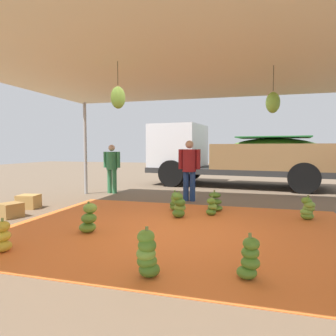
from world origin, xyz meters
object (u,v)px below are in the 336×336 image
object	(u,v)px
banana_bunch_5	(249,259)
banana_bunch_6	(89,219)
cargo_truck_main	(232,154)
crate_0	(11,210)
banana_bunch_10	(215,202)
banana_bunch_1	(175,202)
worker_2	(189,166)
banana_bunch_3	(147,255)
crate_1	(29,202)
banana_bunch_2	(308,209)
worker_0	(112,165)
banana_bunch_4	(2,237)
banana_bunch_9	(179,206)
banana_bunch_7	(212,207)

from	to	relation	value
banana_bunch_5	banana_bunch_6	bearing A→B (deg)	156.91
cargo_truck_main	crate_0	world-z (taller)	cargo_truck_main
cargo_truck_main	crate_0	size ratio (longest dim) A/B	17.30
banana_bunch_10	cargo_truck_main	size ratio (longest dim) A/B	0.07
banana_bunch_1	worker_2	world-z (taller)	worker_2
banana_bunch_3	cargo_truck_main	distance (m)	8.77
crate_1	worker_2	bearing A→B (deg)	29.91
banana_bunch_3	worker_2	world-z (taller)	worker_2
banana_bunch_1	banana_bunch_2	size ratio (longest dim) A/B	0.94
banana_bunch_6	cargo_truck_main	distance (m)	7.61
worker_0	banana_bunch_4	bearing A→B (deg)	-79.72
worker_2	cargo_truck_main	bearing A→B (deg)	76.73
banana_bunch_4	crate_1	distance (m)	3.25
banana_bunch_6	banana_bunch_10	distance (m)	3.04
banana_bunch_5	worker_0	xyz separation A→B (m)	(-4.33, 5.41, 0.69)
banana_bunch_1	banana_bunch_6	size ratio (longest dim) A/B	0.88
cargo_truck_main	banana_bunch_2	bearing A→B (deg)	-70.47
banana_bunch_2	banana_bunch_3	size ratio (longest dim) A/B	0.88
banana_bunch_2	banana_bunch_9	size ratio (longest dim) A/B	0.91
banana_bunch_1	crate_0	size ratio (longest dim) A/B	1.18
banana_bunch_1	banana_bunch_7	bearing A→B (deg)	-17.55
banana_bunch_3	banana_bunch_7	xyz separation A→B (m)	(0.30, 3.30, -0.08)
banana_bunch_4	banana_bunch_9	size ratio (longest dim) A/B	0.86
banana_bunch_1	banana_bunch_7	xyz separation A→B (m)	(0.88, -0.28, -0.03)
banana_bunch_6	worker_0	distance (m)	4.63
banana_bunch_2	banana_bunch_3	xyz separation A→B (m)	(-2.22, -3.43, 0.03)
banana_bunch_6	crate_1	bearing A→B (deg)	149.19
banana_bunch_4	banana_bunch_7	distance (m)	3.98
banana_bunch_6	crate_1	xyz separation A→B (m)	(-2.52, 1.50, -0.08)
worker_2	banana_bunch_9	bearing A→B (deg)	-84.30
worker_0	worker_2	size ratio (longest dim) A/B	0.94
worker_0	crate_0	world-z (taller)	worker_0
crate_0	crate_1	xyz separation A→B (m)	(-0.33, 0.91, 0.01)
banana_bunch_10	crate_0	distance (m)	4.44
banana_bunch_1	banana_bunch_2	bearing A→B (deg)	-3.02
banana_bunch_1	worker_2	distance (m)	1.56
banana_bunch_1	banana_bunch_5	size ratio (longest dim) A/B	0.92
banana_bunch_4	banana_bunch_6	bearing A→B (deg)	60.19
banana_bunch_10	crate_0	world-z (taller)	banana_bunch_10
banana_bunch_1	banana_bunch_6	xyz separation A→B (m)	(-0.98, -2.18, 0.03)
banana_bunch_2	banana_bunch_7	bearing A→B (deg)	-176.10
banana_bunch_1	banana_bunch_7	distance (m)	0.93
cargo_truck_main	banana_bunch_9	bearing A→B (deg)	-96.73
banana_bunch_2	worker_0	bearing A→B (deg)	157.61
cargo_truck_main	banana_bunch_6	bearing A→B (deg)	-104.70
banana_bunch_9	banana_bunch_3	bearing A→B (deg)	-83.49
banana_bunch_4	banana_bunch_7	world-z (taller)	banana_bunch_4
banana_bunch_3	worker_0	distance (m)	6.56
banana_bunch_1	cargo_truck_main	size ratio (longest dim) A/B	0.07
banana_bunch_7	crate_0	world-z (taller)	banana_bunch_7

